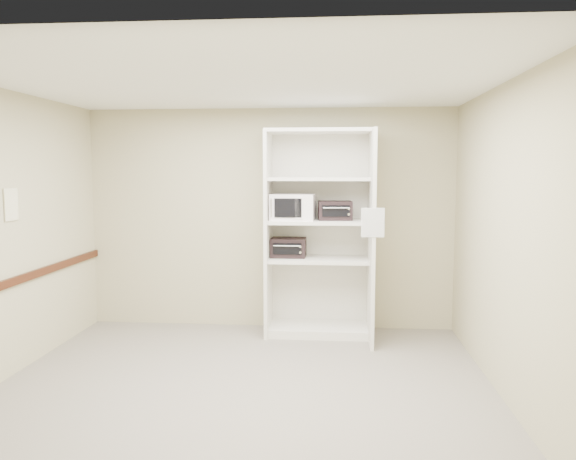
# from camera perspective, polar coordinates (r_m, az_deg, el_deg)

# --- Properties ---
(floor) EXTENTS (4.50, 4.00, 0.01)m
(floor) POSITION_cam_1_polar(r_m,az_deg,el_deg) (5.30, -4.44, -15.48)
(floor) COLOR slate
(floor) RESTS_ON ground
(ceiling) EXTENTS (4.50, 4.00, 0.01)m
(ceiling) POSITION_cam_1_polar(r_m,az_deg,el_deg) (4.99, -4.70, 14.73)
(ceiling) COLOR white
(wall_back) EXTENTS (4.50, 0.02, 2.70)m
(wall_back) POSITION_cam_1_polar(r_m,az_deg,el_deg) (6.94, -1.88, 1.12)
(wall_back) COLOR tan
(wall_back) RESTS_ON ground
(wall_front) EXTENTS (4.50, 0.02, 2.70)m
(wall_front) POSITION_cam_1_polar(r_m,az_deg,el_deg) (3.04, -10.75, -5.34)
(wall_front) COLOR tan
(wall_front) RESTS_ON ground
(wall_left) EXTENTS (0.02, 4.00, 2.70)m
(wall_left) POSITION_cam_1_polar(r_m,az_deg,el_deg) (5.78, -27.16, -0.53)
(wall_left) COLOR tan
(wall_left) RESTS_ON ground
(wall_right) EXTENTS (0.02, 4.00, 2.70)m
(wall_right) POSITION_cam_1_polar(r_m,az_deg,el_deg) (5.11, 21.17, -1.05)
(wall_right) COLOR tan
(wall_right) RESTS_ON ground
(shelving_unit) EXTENTS (1.24, 0.92, 2.42)m
(shelving_unit) POSITION_cam_1_polar(r_m,az_deg,el_deg) (6.62, 3.56, -1.03)
(shelving_unit) COLOR silver
(shelving_unit) RESTS_ON floor
(microwave) EXTENTS (0.53, 0.42, 0.30)m
(microwave) POSITION_cam_1_polar(r_m,az_deg,el_deg) (6.58, 0.52, 2.36)
(microwave) COLOR white
(microwave) RESTS_ON shelving_unit
(toaster_oven_upper) EXTENTS (0.41, 0.32, 0.22)m
(toaster_oven_upper) POSITION_cam_1_polar(r_m,az_deg,el_deg) (6.59, 4.79, 1.99)
(toaster_oven_upper) COLOR black
(toaster_oven_upper) RESTS_ON shelving_unit
(toaster_oven_lower) EXTENTS (0.41, 0.32, 0.23)m
(toaster_oven_lower) POSITION_cam_1_polar(r_m,az_deg,el_deg) (6.69, 0.06, -1.78)
(toaster_oven_lower) COLOR black
(toaster_oven_lower) RESTS_ON shelving_unit
(paper_sign) EXTENTS (0.24, 0.02, 0.30)m
(paper_sign) POSITION_cam_1_polar(r_m,az_deg,el_deg) (5.98, 8.61, 0.75)
(paper_sign) COLOR white
(paper_sign) RESTS_ON shelving_unit
(chair_rail) EXTENTS (0.04, 3.98, 0.08)m
(chair_rail) POSITION_cam_1_polar(r_m,az_deg,el_deg) (5.83, -26.76, -4.93)
(chair_rail) COLOR #38160A
(chair_rail) RESTS_ON wall_left
(wall_poster) EXTENTS (0.01, 0.22, 0.30)m
(wall_poster) POSITION_cam_1_polar(r_m,az_deg,el_deg) (5.90, -26.31, 2.34)
(wall_poster) COLOR white
(wall_poster) RESTS_ON wall_left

